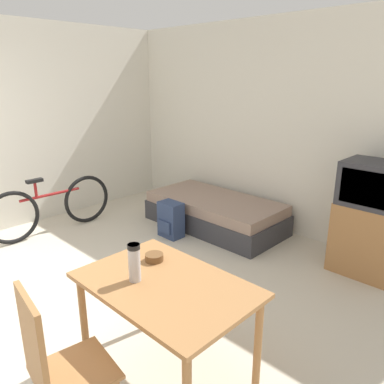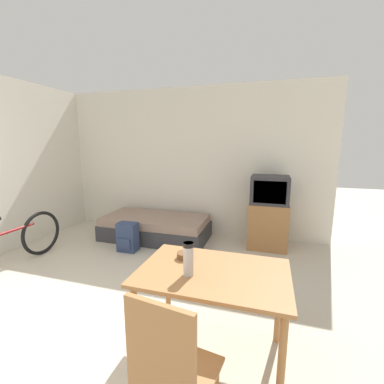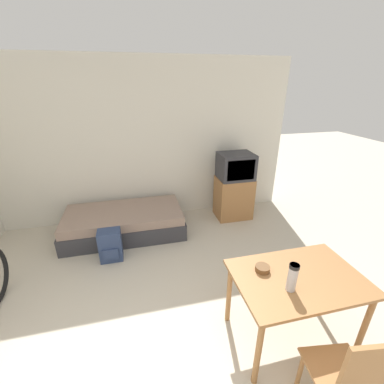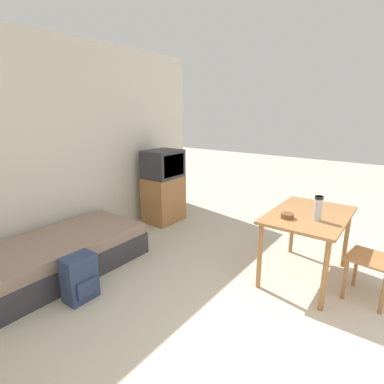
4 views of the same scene
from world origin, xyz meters
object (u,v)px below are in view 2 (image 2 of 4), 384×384
object	(u,v)px
wooden_chair	(170,371)
thermos_flask	(188,257)
backpack	(128,237)
dining_table	(213,282)
mate_bowl	(185,255)
tv	(268,213)
daybed	(156,227)
bicycle	(9,244)

from	to	relation	value
wooden_chair	thermos_flask	distance (m)	0.71
wooden_chair	backpack	world-z (taller)	wooden_chair
dining_table	backpack	distance (m)	2.42
wooden_chair	backpack	distance (m)	2.91
mate_bowl	dining_table	bearing A→B (deg)	-27.41
thermos_flask	mate_bowl	xyz separation A→B (m)	(-0.12, 0.26, -0.11)
tv	thermos_flask	xyz separation A→B (m)	(-0.55, -2.55, 0.29)
tv	mate_bowl	distance (m)	2.39
daybed	mate_bowl	distance (m)	2.55
dining_table	daybed	bearing A→B (deg)	124.11
tv	backpack	xyz separation A→B (m)	(-2.13, -0.79, -0.36)
wooden_chair	mate_bowl	world-z (taller)	wooden_chair
mate_bowl	backpack	size ratio (longest dim) A/B	0.28
bicycle	thermos_flask	xyz separation A→B (m)	(2.80, -0.77, 0.54)
wooden_chair	dining_table	bearing A→B (deg)	84.70
bicycle	mate_bowl	size ratio (longest dim) A/B	13.00
bicycle	backpack	world-z (taller)	bicycle
bicycle	daybed	bearing A→B (deg)	49.00
wooden_chair	thermos_flask	bearing A→B (deg)	98.62
tv	bicycle	bearing A→B (deg)	-152.10
daybed	backpack	distance (m)	0.67
daybed	thermos_flask	xyz separation A→B (m)	(1.39, -2.40, 0.68)
dining_table	tv	bearing A→B (deg)	80.84
daybed	bicycle	size ratio (longest dim) A/B	1.11
mate_bowl	thermos_flask	bearing A→B (deg)	-65.69
thermos_flask	daybed	bearing A→B (deg)	120.04
wooden_chair	bicycle	world-z (taller)	wooden_chair
daybed	bicycle	distance (m)	2.17
bicycle	thermos_flask	distance (m)	2.96
wooden_chair	bicycle	distance (m)	3.22
tv	mate_bowl	bearing A→B (deg)	-106.30
backpack	daybed	bearing A→B (deg)	73.95
bicycle	mate_bowl	xyz separation A→B (m)	(2.69, -0.51, 0.42)
dining_table	backpack	bearing A→B (deg)	136.66
daybed	thermos_flask	world-z (taller)	thermos_flask
dining_table	bicycle	bearing A→B (deg)	167.56
wooden_chair	backpack	size ratio (longest dim) A/B	2.13
tv	backpack	world-z (taller)	tv
daybed	dining_table	world-z (taller)	dining_table
dining_table	backpack	xyz separation A→B (m)	(-1.73, 1.64, -0.42)
wooden_chair	mate_bowl	distance (m)	0.92
wooden_chair	thermos_flask	world-z (taller)	thermos_flask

